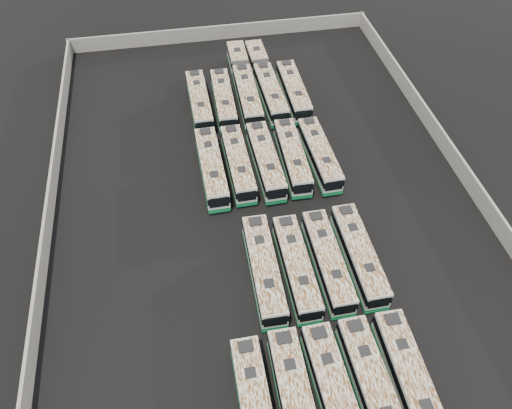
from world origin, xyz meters
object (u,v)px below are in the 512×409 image
bus_midback_right (292,157)px  bus_back_far_right (294,91)px  bus_back_left (224,100)px  bus_back_center (244,83)px  bus_front_left (296,403)px  bus_midback_far_left (212,168)px  bus_midfront_left (264,269)px  bus_midback_left (238,164)px  bus_midfront_right (328,261)px  bus_midfront_far_right (359,255)px  bus_front_far_right (410,381)px  bus_front_center (335,396)px  bus_front_right (372,388)px  bus_back_right (266,81)px  bus_midback_center (266,161)px  bus_back_far_left (199,102)px  bus_midback_far_right (319,155)px  bus_midfront_center (296,267)px

bus_midback_right → bus_back_far_right: 12.65m
bus_back_left → bus_back_center: bus_back_center is taller
bus_front_left → bus_back_far_right: size_ratio=1.02×
bus_midback_far_left → bus_back_center: size_ratio=0.64×
bus_midback_far_left → bus_back_far_right: (12.23, 12.47, -0.03)m
bus_midfront_left → bus_midback_left: (-0.07, 14.55, -0.06)m
bus_midfront_right → bus_midfront_far_right: (3.08, 0.14, 0.02)m
bus_front_far_right → bus_front_center: bearing=-178.1°
bus_midfront_far_right → bus_back_left: bearing=108.8°
bus_front_right → bus_front_left: bearing=179.4°
bus_front_center → bus_front_left: bearing=177.5°
bus_front_center → bus_midback_left: size_ratio=1.03×
bus_front_center → bus_back_right: (3.00, 42.10, -0.02)m
bus_front_center → bus_front_far_right: 6.06m
bus_midback_left → bus_midback_center: bus_midback_center is taller
bus_front_far_right → bus_back_right: size_ratio=0.65×
bus_back_far_left → bus_midback_far_right: bearing=-46.0°
bus_midback_center → bus_back_far_left: bearing=115.0°
bus_midback_right → bus_back_left: bearing=118.3°
bus_front_center → bus_back_right: size_ratio=0.65×
bus_midback_left → bus_back_far_right: bearing=52.1°
bus_midfront_left → bus_back_center: size_ratio=0.64×
bus_front_center → bus_back_far_right: size_ratio=1.02×
bus_midback_far_right → bus_back_far_right: bearing=88.7°
bus_back_center → bus_back_right: bearing=0.8°
bus_midback_left → bus_midback_right: size_ratio=0.99×
bus_midfront_far_right → bus_midback_right: bus_midfront_far_right is taller
bus_front_center → bus_back_right: 42.21m
bus_midback_center → bus_front_far_right: bearing=-78.3°
bus_midback_far_right → bus_back_center: bearing=110.1°
bus_midback_far_left → bus_back_far_right: bus_midback_far_left is taller
bus_front_right → bus_midback_center: (-3.09, 26.70, -0.01)m
bus_midfront_right → bus_midback_center: size_ratio=0.97×
bus_front_left → bus_back_right: (6.04, 42.05, -0.03)m
bus_midback_far_left → bus_back_right: 17.86m
bus_back_far_left → bus_back_right: bearing=17.0°
bus_front_right → bus_midfront_left: (-6.11, 12.31, 0.01)m
bus_midfront_far_right → bus_front_far_right: bearing=-90.0°
bus_midfront_left → bus_back_left: (-0.01, 26.62, -0.07)m
bus_front_left → bus_midback_center: size_ratio=1.01×
bus_front_far_right → bus_back_far_right: bearing=90.9°
bus_midfront_center → bus_midfront_far_right: 6.11m
bus_midback_right → bus_back_far_left: (-9.19, 12.24, -0.01)m
bus_front_left → bus_back_far_right: (9.15, 39.16, -0.03)m
bus_back_center → bus_back_far_right: bus_back_center is taller
bus_midback_left → bus_back_far_left: 12.59m
bus_front_center → bus_midfront_left: bus_midfront_left is taller
bus_midback_center → bus_midback_left: bearing=175.9°
bus_midfront_center → bus_midback_left: (-3.07, 14.81, 0.01)m
bus_front_right → bus_midfront_left: bearing=115.4°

